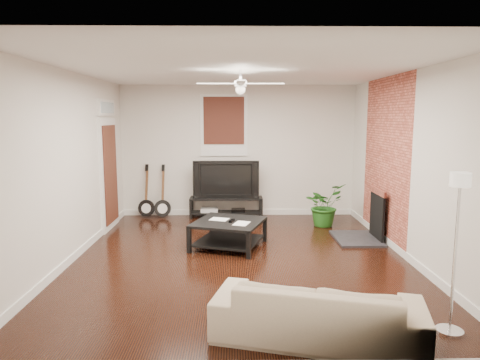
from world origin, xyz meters
name	(u,v)px	position (x,y,z in m)	size (l,w,h in m)	color
room	(240,167)	(0.00, 0.00, 1.40)	(5.01, 6.01, 2.81)	black
brick_accent	(385,160)	(2.49, 1.00, 1.40)	(0.02, 2.20, 2.80)	#9D4232
fireplace	(366,214)	(2.20, 1.00, 0.46)	(0.80, 1.10, 0.92)	black
window_back	(224,125)	(-0.30, 2.97, 1.95)	(1.00, 0.06, 1.30)	black
door_left	(109,164)	(-2.46, 1.90, 1.25)	(0.08, 1.00, 2.50)	white
tv_stand	(226,207)	(-0.26, 2.78, 0.22)	(1.54, 0.41, 0.43)	black
tv	(226,179)	(-0.26, 2.80, 0.83)	(1.38, 0.18, 0.80)	black
coffee_table	(229,234)	(-0.18, 0.62, 0.22)	(1.05, 1.05, 0.44)	black
sofa	(317,310)	(0.70, -2.40, 0.29)	(1.98, 0.78, 0.58)	tan
floor_lamp	(455,254)	(2.05, -2.30, 0.81)	(0.27, 0.27, 1.62)	silver
potted_plant	(324,205)	(1.68, 2.00, 0.42)	(0.75, 0.65, 0.84)	#22611B
guitar_left	(146,191)	(-1.95, 2.75, 0.57)	(0.35, 0.25, 1.15)	black
guitar_right	(162,191)	(-1.60, 2.72, 0.57)	(0.35, 0.25, 1.15)	black
ceiling_fan	(240,84)	(0.00, 0.00, 2.60)	(1.24, 1.24, 0.32)	white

